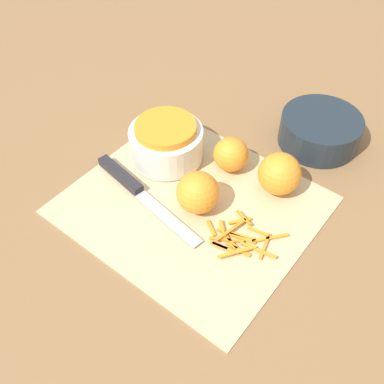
# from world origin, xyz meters

# --- Properties ---
(ground_plane) EXTENTS (4.00, 4.00, 0.00)m
(ground_plane) POSITION_xyz_m (0.00, 0.00, 0.00)
(ground_plane) COLOR olive
(cutting_board) EXTENTS (0.41, 0.37, 0.01)m
(cutting_board) POSITION_xyz_m (0.00, 0.00, 0.00)
(cutting_board) COLOR #CCB284
(cutting_board) RESTS_ON ground_plane
(bowl_speckled) EXTENTS (0.14, 0.14, 0.08)m
(bowl_speckled) POSITION_xyz_m (-0.12, 0.07, 0.04)
(bowl_speckled) COLOR silver
(bowl_speckled) RESTS_ON cutting_board
(bowl_dark) EXTENTS (0.16, 0.16, 0.06)m
(bowl_dark) POSITION_xyz_m (0.10, 0.29, 0.03)
(bowl_dark) COLOR #1E2833
(bowl_dark) RESTS_ON ground_plane
(knife) EXTENTS (0.27, 0.06, 0.02)m
(knife) POSITION_xyz_m (-0.12, -0.04, 0.01)
(knife) COLOR #232328
(knife) RESTS_ON cutting_board
(orange_left) EXTENTS (0.08, 0.08, 0.08)m
(orange_left) POSITION_xyz_m (0.10, 0.12, 0.04)
(orange_left) COLOR orange
(orange_left) RESTS_ON cutting_board
(orange_right) EXTENTS (0.07, 0.07, 0.07)m
(orange_right) POSITION_xyz_m (-0.00, 0.12, 0.04)
(orange_right) COLOR orange
(orange_right) RESTS_ON cutting_board
(orange_back) EXTENTS (0.07, 0.07, 0.07)m
(orange_back) POSITION_xyz_m (0.01, 0.00, 0.04)
(orange_back) COLOR orange
(orange_back) RESTS_ON cutting_board
(peel_pile) EXTENTS (0.14, 0.12, 0.01)m
(peel_pile) POSITION_xyz_m (0.11, -0.01, 0.01)
(peel_pile) COLOR orange
(peel_pile) RESTS_ON cutting_board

